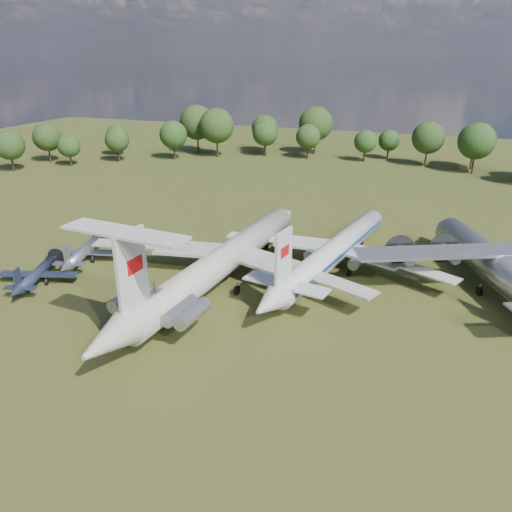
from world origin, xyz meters
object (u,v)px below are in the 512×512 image
at_px(small_prop_northwest, 83,255).
at_px(person_on_il62, 155,287).
at_px(il62_airliner, 223,266).
at_px(tu104_jet, 334,255).
at_px(an12_transport, 497,272).
at_px(small_prop_west, 37,277).

xyz_separation_m(small_prop_northwest, person_on_il62, (22.41, -15.41, 5.17)).
xyz_separation_m(il62_airliner, tu104_jet, (13.68, 10.25, -0.38)).
bearing_deg(tu104_jet, il62_airliner, -132.68).
height_order(small_prop_northwest, person_on_il62, person_on_il62).
relative_size(il62_airliner, an12_transport, 1.31).
height_order(tu104_jet, person_on_il62, person_on_il62).
xyz_separation_m(tu104_jet, an12_transport, (22.31, 0.61, 0.45)).
relative_size(small_prop_west, person_on_il62, 9.34).
bearing_deg(an12_transport, tu104_jet, 156.64).
xyz_separation_m(tu104_jet, small_prop_west, (-38.42, -19.40, -1.29)).
bearing_deg(small_prop_northwest, tu104_jet, 0.04).
height_order(an12_transport, person_on_il62, person_on_il62).
relative_size(an12_transport, small_prop_northwest, 2.63).
relative_size(an12_transport, person_on_il62, 26.74).
relative_size(tu104_jet, person_on_il62, 29.61).
height_order(il62_airliner, small_prop_west, il62_airliner).
height_order(small_prop_west, small_prop_northwest, small_prop_northwest).
distance_m(an12_transport, small_prop_northwest, 60.80).
distance_m(il62_airliner, an12_transport, 37.59).
height_order(tu104_jet, small_prop_west, tu104_jet).
height_order(il62_airliner, tu104_jet, il62_airliner).
height_order(il62_airliner, an12_transport, an12_transport).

